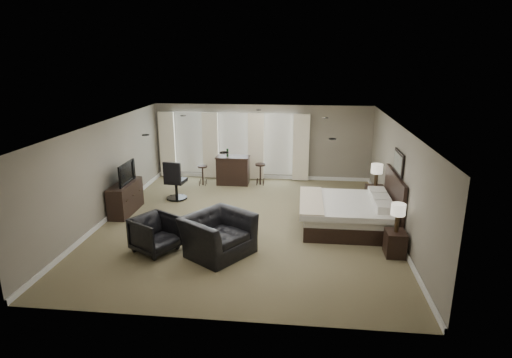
# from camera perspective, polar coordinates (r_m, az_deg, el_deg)

# --- Properties ---
(room) EXTENTS (7.60, 8.60, 2.64)m
(room) POSITION_cam_1_polar(r_m,az_deg,el_deg) (10.83, -1.28, 0.45)
(room) COLOR #6E6345
(room) RESTS_ON ground
(window_bay) EXTENTS (5.25, 0.20, 2.30)m
(window_bay) POSITION_cam_1_polar(r_m,az_deg,el_deg) (14.94, -3.04, 4.52)
(window_bay) COLOR silver
(window_bay) RESTS_ON room
(bed) EXTENTS (2.28, 2.18, 1.45)m
(bed) POSITION_cam_1_polar(r_m,az_deg,el_deg) (10.97, 12.23, -2.85)
(bed) COLOR silver
(bed) RESTS_ON ground
(nightstand_near) EXTENTS (0.42, 0.51, 0.56)m
(nightstand_near) POSITION_cam_1_polar(r_m,az_deg,el_deg) (9.95, 18.03, -8.16)
(nightstand_near) COLOR black
(nightstand_near) RESTS_ON ground
(nightstand_far) EXTENTS (0.50, 0.61, 0.67)m
(nightstand_far) POSITION_cam_1_polar(r_m,az_deg,el_deg) (12.58, 15.52, -2.47)
(nightstand_far) COLOR black
(nightstand_far) RESTS_ON ground
(lamp_near) EXTENTS (0.31, 0.31, 0.64)m
(lamp_near) POSITION_cam_1_polar(r_m,az_deg,el_deg) (9.72, 18.34, -4.94)
(lamp_near) COLOR beige
(lamp_near) RESTS_ON nightstand_near
(lamp_far) EXTENTS (0.32, 0.32, 0.66)m
(lamp_far) POSITION_cam_1_polar(r_m,az_deg,el_deg) (12.39, 15.75, 0.44)
(lamp_far) COLOR beige
(lamp_far) RESTS_ON nightstand_far
(wall_art) EXTENTS (0.04, 0.96, 0.56)m
(wall_art) POSITION_cam_1_polar(r_m,az_deg,el_deg) (10.87, 18.43, 2.11)
(wall_art) COLOR slate
(wall_art) RESTS_ON room
(dresser) EXTENTS (0.47, 1.46, 0.85)m
(dresser) POSITION_cam_1_polar(r_m,az_deg,el_deg) (12.41, -16.99, -2.42)
(dresser) COLOR black
(dresser) RESTS_ON ground
(tv) EXTENTS (0.59, 1.02, 0.13)m
(tv) POSITION_cam_1_polar(r_m,az_deg,el_deg) (12.27, -17.18, -0.25)
(tv) COLOR black
(tv) RESTS_ON dresser
(armchair_near) EXTENTS (1.53, 1.65, 1.21)m
(armchair_near) POSITION_cam_1_polar(r_m,az_deg,el_deg) (9.44, -5.12, -6.56)
(armchair_near) COLOR black
(armchair_near) RESTS_ON ground
(armchair_far) EXTENTS (1.14, 1.16, 0.90)m
(armchair_far) POSITION_cam_1_polar(r_m,az_deg,el_deg) (9.85, -13.27, -6.93)
(armchair_far) COLOR black
(armchair_far) RESTS_ON ground
(bar_counter) EXTENTS (1.11, 0.58, 0.97)m
(bar_counter) POSITION_cam_1_polar(r_m,az_deg,el_deg) (14.45, -3.09, 1.18)
(bar_counter) COLOR black
(bar_counter) RESTS_ON ground
(bar_stool_left) EXTENTS (0.39, 0.39, 0.68)m
(bar_stool_left) POSITION_cam_1_polar(r_m,az_deg,el_deg) (14.46, -7.12, 0.48)
(bar_stool_left) COLOR black
(bar_stool_left) RESTS_ON ground
(bar_stool_right) EXTENTS (0.41, 0.41, 0.73)m
(bar_stool_right) POSITION_cam_1_polar(r_m,az_deg,el_deg) (14.40, 0.59, 0.65)
(bar_stool_right) COLOR black
(bar_stool_right) RESTS_ON ground
(desk_chair) EXTENTS (0.69, 0.69, 1.22)m
(desk_chair) POSITION_cam_1_polar(r_m,az_deg,el_deg) (13.13, -10.63, -0.11)
(desk_chair) COLOR black
(desk_chair) RESTS_ON ground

